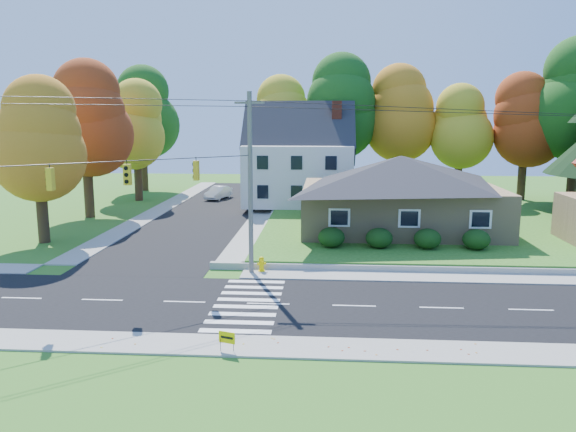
# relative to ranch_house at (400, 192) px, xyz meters

# --- Properties ---
(ground) EXTENTS (120.00, 120.00, 0.00)m
(ground) POSITION_rel_ranch_house_xyz_m (-8.00, -16.00, -3.27)
(ground) COLOR #3D7923
(road_main) EXTENTS (90.00, 8.00, 0.02)m
(road_main) POSITION_rel_ranch_house_xyz_m (-8.00, -16.00, -3.26)
(road_main) COLOR black
(road_main) RESTS_ON ground
(road_cross) EXTENTS (8.00, 44.00, 0.02)m
(road_cross) POSITION_rel_ranch_house_xyz_m (-16.00, 10.00, -3.25)
(road_cross) COLOR black
(road_cross) RESTS_ON ground
(sidewalk_north) EXTENTS (90.00, 2.00, 0.08)m
(sidewalk_north) POSITION_rel_ranch_house_xyz_m (-8.00, -11.00, -3.23)
(sidewalk_north) COLOR #9C9A90
(sidewalk_north) RESTS_ON ground
(sidewalk_south) EXTENTS (90.00, 2.00, 0.08)m
(sidewalk_south) POSITION_rel_ranch_house_xyz_m (-8.00, -21.00, -3.23)
(sidewalk_south) COLOR #9C9A90
(sidewalk_south) RESTS_ON ground
(lawn) EXTENTS (30.00, 30.00, 0.50)m
(lawn) POSITION_rel_ranch_house_xyz_m (5.00, 5.00, -3.02)
(lawn) COLOR #3D7923
(lawn) RESTS_ON ground
(ranch_house) EXTENTS (14.60, 10.60, 5.40)m
(ranch_house) POSITION_rel_ranch_house_xyz_m (0.00, 0.00, 0.00)
(ranch_house) COLOR tan
(ranch_house) RESTS_ON lawn
(colonial_house) EXTENTS (10.40, 8.40, 9.60)m
(colonial_house) POSITION_rel_ranch_house_xyz_m (-7.96, 12.00, 1.32)
(colonial_house) COLOR silver
(colonial_house) RESTS_ON lawn
(hedge_row) EXTENTS (10.70, 1.70, 1.27)m
(hedge_row) POSITION_rel_ranch_house_xyz_m (-0.50, -6.20, -2.13)
(hedge_row) COLOR #163A10
(hedge_row) RESTS_ON lawn
(traffic_infrastructure) EXTENTS (38.10, 10.66, 10.00)m
(traffic_infrastructure) POSITION_rel_ranch_house_xyz_m (-8.15, -14.65, 1.88)
(traffic_infrastructure) COLOR #666059
(traffic_infrastructure) RESTS_ON ground
(tree_lot_0) EXTENTS (6.72, 6.72, 12.51)m
(tree_lot_0) POSITION_rel_ranch_house_xyz_m (-10.00, 18.00, 5.04)
(tree_lot_0) COLOR #3F2A19
(tree_lot_0) RESTS_ON lawn
(tree_lot_1) EXTENTS (7.84, 7.84, 14.60)m
(tree_lot_1) POSITION_rel_ranch_house_xyz_m (-4.00, 17.00, 6.35)
(tree_lot_1) COLOR #3F2A19
(tree_lot_1) RESTS_ON lawn
(tree_lot_2) EXTENTS (7.28, 7.28, 13.56)m
(tree_lot_2) POSITION_rel_ranch_house_xyz_m (2.00, 18.00, 5.70)
(tree_lot_2) COLOR #3F2A19
(tree_lot_2) RESTS_ON lawn
(tree_lot_3) EXTENTS (6.16, 6.16, 11.47)m
(tree_lot_3) POSITION_rel_ranch_house_xyz_m (8.00, 17.00, 4.39)
(tree_lot_3) COLOR #3F2A19
(tree_lot_3) RESTS_ON lawn
(tree_lot_4) EXTENTS (6.72, 6.72, 12.51)m
(tree_lot_4) POSITION_rel_ranch_house_xyz_m (14.00, 16.00, 5.04)
(tree_lot_4) COLOR #3F2A19
(tree_lot_4) RESTS_ON lawn
(tree_west_0) EXTENTS (6.16, 6.16, 11.47)m
(tree_west_0) POSITION_rel_ranch_house_xyz_m (-25.00, -4.00, 3.89)
(tree_west_0) COLOR #3F2A19
(tree_west_0) RESTS_ON ground
(tree_west_1) EXTENTS (7.28, 7.28, 13.56)m
(tree_west_1) POSITION_rel_ranch_house_xyz_m (-26.00, 6.00, 5.20)
(tree_west_1) COLOR #3F2A19
(tree_west_1) RESTS_ON ground
(tree_west_2) EXTENTS (6.72, 6.72, 12.51)m
(tree_west_2) POSITION_rel_ranch_house_xyz_m (-25.00, 16.00, 4.54)
(tree_west_2) COLOR #3F2A19
(tree_west_2) RESTS_ON ground
(tree_west_3) EXTENTS (7.84, 7.84, 14.60)m
(tree_west_3) POSITION_rel_ranch_house_xyz_m (-27.00, 24.00, 5.85)
(tree_west_3) COLOR #3F2A19
(tree_west_3) RESTS_ON ground
(white_car) EXTENTS (2.44, 4.32, 1.35)m
(white_car) POSITION_rel_ranch_house_xyz_m (-16.86, 17.47, -2.57)
(white_car) COLOR silver
(white_car) RESTS_ON road_cross
(fire_hydrant) EXTENTS (0.52, 0.41, 0.91)m
(fire_hydrant) POSITION_rel_ranch_house_xyz_m (-8.95, -10.58, -2.83)
(fire_hydrant) COLOR #FFDA00
(fire_hydrant) RESTS_ON ground
(yard_sign) EXTENTS (0.64, 0.24, 0.83)m
(yard_sign) POSITION_rel_ranch_house_xyz_m (-8.95, -21.59, -2.67)
(yard_sign) COLOR black
(yard_sign) RESTS_ON ground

